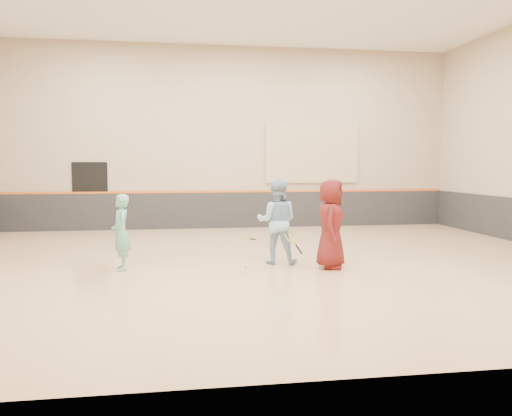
{
  "coord_description": "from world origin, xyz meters",
  "views": [
    {
      "loc": [
        -1.6,
        -10.59,
        2.12
      ],
      "look_at": [
        0.05,
        0.4,
        1.15
      ],
      "focal_mm": 35.0,
      "sensor_mm": 36.0,
      "label": 1
    }
  ],
  "objects": [
    {
      "name": "room",
      "position": [
        0.0,
        0.0,
        0.81
      ],
      "size": [
        15.04,
        12.04,
        6.22
      ],
      "color": "tan",
      "rests_on": "ground"
    },
    {
      "name": "young_man",
      "position": [
        1.41,
        -0.83,
        0.91
      ],
      "size": [
        0.85,
        1.04,
        1.82
      ],
      "primitive_type": "imported",
      "rotation": [
        0.0,
        0.0,
        1.22
      ],
      "color": "#5B1615",
      "rests_on": "floor"
    },
    {
      "name": "girl",
      "position": [
        -2.81,
        -0.39,
        0.76
      ],
      "size": [
        0.49,
        0.63,
        1.53
      ],
      "primitive_type": "imported",
      "rotation": [
        0.0,
        0.0,
        -1.33
      ],
      "color": "#6DBDAE",
      "rests_on": "floor"
    },
    {
      "name": "acoustic_panel",
      "position": [
        2.8,
        5.95,
        2.5
      ],
      "size": [
        3.2,
        0.08,
        2.0
      ],
      "primitive_type": "cube",
      "color": "tan",
      "rests_on": "wall_back"
    },
    {
      "name": "instructor",
      "position": [
        0.42,
        -0.16,
        0.9
      ],
      "size": [
        1.03,
        0.89,
        1.81
      ],
      "primitive_type": "imported",
      "rotation": [
        0.0,
        0.0,
        2.88
      ],
      "color": "#8FBCDE",
      "rests_on": "floor"
    },
    {
      "name": "ball_beside_spare",
      "position": [
        0.53,
        0.96,
        0.03
      ],
      "size": [
        0.07,
        0.07,
        0.07
      ],
      "primitive_type": "sphere",
      "color": "#B6D531",
      "rests_on": "floor"
    },
    {
      "name": "ball_under_racket",
      "position": [
        -0.32,
        -0.59,
        0.03
      ],
      "size": [
        0.07,
        0.07,
        0.07
      ],
      "primitive_type": "sphere",
      "color": "#CCD732",
      "rests_on": "floor"
    },
    {
      "name": "accent_stripe",
      "position": [
        0.0,
        5.96,
        1.22
      ],
      "size": [
        14.9,
        0.03,
        0.06
      ],
      "primitive_type": "cube",
      "color": "#D85914",
      "rests_on": "wall_back"
    },
    {
      "name": "wainscot_back",
      "position": [
        0.0,
        5.97,
        0.6
      ],
      "size": [
        14.9,
        0.04,
        1.2
      ],
      "primitive_type": "cube",
      "color": "#232326",
      "rests_on": "floor"
    },
    {
      "name": "spare_racket",
      "position": [
        0.17,
        3.45,
        0.02
      ],
      "size": [
        0.67,
        0.67,
        0.04
      ],
      "primitive_type": null,
      "color": "#96C22A",
      "rests_on": "floor"
    },
    {
      "name": "doorway",
      "position": [
        -4.5,
        5.98,
        1.1
      ],
      "size": [
        1.1,
        0.05,
        2.2
      ],
      "primitive_type": "cube",
      "color": "black",
      "rests_on": "floor"
    },
    {
      "name": "held_racket",
      "position": [
        0.66,
        -0.42,
        0.59
      ],
      "size": [
        0.51,
        0.51,
        0.56
      ],
      "primitive_type": null,
      "color": "#A9C12A",
      "rests_on": "instructor"
    },
    {
      "name": "ball_in_hand",
      "position": [
        1.48,
        -0.89,
        1.22
      ],
      "size": [
        0.07,
        0.07,
        0.07
      ],
      "primitive_type": "sphere",
      "color": "gold",
      "rests_on": "young_man"
    }
  ]
}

